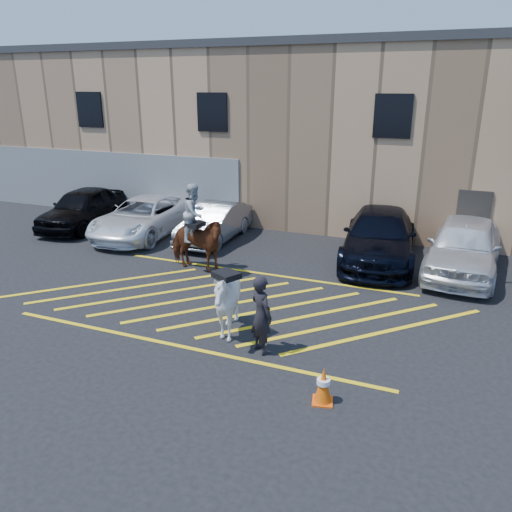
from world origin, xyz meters
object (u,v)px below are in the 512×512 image
at_px(car_silver_sedan, 215,223).
at_px(traffic_cone, 323,385).
at_px(car_white_suv, 464,246).
at_px(mounted_bay, 196,236).
at_px(car_white_pickup, 144,217).
at_px(car_blue_suv, 379,236).
at_px(car_black_suv, 83,208).
at_px(saddled_white, 227,302).
at_px(handler, 261,315).

bearing_deg(car_silver_sedan, traffic_cone, -53.84).
distance_m(car_white_suv, mounted_bay, 8.39).
bearing_deg(car_white_pickup, car_blue_suv, 0.16).
distance_m(car_black_suv, mounted_bay, 7.40).
xyz_separation_m(mounted_bay, saddled_white, (2.78, -3.67, -0.26)).
relative_size(car_silver_sedan, car_white_suv, 0.82).
bearing_deg(car_black_suv, mounted_bay, -30.46).
bearing_deg(car_silver_sedan, car_black_suv, -178.28).
relative_size(handler, traffic_cone, 2.45).
relative_size(car_blue_suv, traffic_cone, 7.74).
relative_size(car_blue_suv, saddled_white, 2.78).
bearing_deg(car_black_suv, traffic_cone, -41.49).
bearing_deg(car_blue_suv, car_white_suv, -12.13).
bearing_deg(saddled_white, car_white_pickup, 135.74).
bearing_deg(car_white_pickup, car_black_suv, 174.84).
xyz_separation_m(car_white_suv, handler, (-4.08, -6.95, 0.02)).
height_order(car_white_suv, saddled_white, car_white_suv).
xyz_separation_m(car_black_suv, handler, (10.61, -6.89, 0.09)).
relative_size(car_white_suv, mounted_bay, 1.83).
height_order(car_black_suv, saddled_white, saddled_white).
xyz_separation_m(car_silver_sedan, car_white_suv, (8.76, -0.22, 0.18)).
distance_m(car_black_suv, car_silver_sedan, 5.95).
relative_size(car_white_suv, saddled_white, 2.52).
relative_size(car_black_suv, saddled_white, 2.34).
distance_m(car_white_pickup, car_blue_suv, 9.02).
distance_m(handler, traffic_cone, 2.26).
xyz_separation_m(car_black_suv, saddled_white, (9.61, -6.51, 0.06)).
bearing_deg(car_white_suv, mounted_bay, -155.01).
bearing_deg(car_silver_sedan, car_white_suv, -2.36).
xyz_separation_m(car_white_pickup, car_white_suv, (11.64, 0.18, 0.14)).
distance_m(car_blue_suv, traffic_cone, 8.60).
relative_size(car_black_suv, traffic_cone, 6.50).
height_order(car_white_pickup, handler, handler).
height_order(car_blue_suv, saddled_white, saddled_white).
bearing_deg(car_blue_suv, traffic_cone, -93.55).
relative_size(car_silver_sedan, car_blue_suv, 0.74).
distance_m(car_white_pickup, car_white_suv, 11.65).
bearing_deg(mounted_bay, car_blue_suv, 31.45).
height_order(car_black_suv, handler, handler).
bearing_deg(saddled_white, traffic_cone, -31.90).
xyz_separation_m(car_blue_suv, car_white_suv, (2.64, -0.30, 0.05)).
height_order(car_black_suv, mounted_bay, mounted_bay).
distance_m(car_silver_sedan, car_blue_suv, 6.12).
relative_size(car_white_pickup, handler, 2.96).
bearing_deg(saddled_white, car_blue_suv, 70.37).
xyz_separation_m(car_white_pickup, traffic_cone, (9.31, -8.10, -0.37)).
bearing_deg(car_black_suv, car_white_suv, -7.64).
distance_m(car_white_pickup, car_silver_sedan, 2.91).
distance_m(car_black_suv, car_blue_suv, 12.06).
bearing_deg(mounted_bay, car_black_suv, 157.40).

